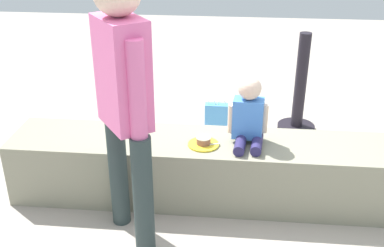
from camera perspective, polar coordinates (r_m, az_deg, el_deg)
The scene contains 10 objects.
ground_plane at distance 3.58m, azimuth 2.17°, elevation -8.88°, with size 12.00×12.00×0.00m, color #A79D92.
concrete_ledge at distance 3.45m, azimuth 2.23°, elevation -5.64°, with size 2.91×0.52×0.47m, color gray.
child_seated at distance 3.25m, azimuth 6.92°, elevation 1.05°, with size 0.28×0.32×0.48m.
adult_standing at distance 2.70m, azimuth -8.34°, elevation 3.96°, with size 0.38×0.44×1.73m.
cake_plate at distance 3.27m, azimuth 1.41°, elevation -2.32°, with size 0.22×0.22×0.07m.
gift_bag at distance 4.37m, azimuth 2.97°, elevation 0.43°, with size 0.21×0.09×0.37m.
railing_post at distance 4.55m, azimuth 12.96°, elevation 3.28°, with size 0.36×0.36×0.96m.
water_bottle_near_gift at distance 4.41m, azimuth -10.69°, elevation -0.96°, with size 0.06×0.06×0.19m.
party_cup_red at distance 4.28m, azimuth -13.16°, elevation -2.54°, with size 0.09×0.09×0.11m, color red.
handbag_black_leather at distance 4.64m, azimuth -7.94°, elevation 1.35°, with size 0.28×0.11×0.36m.
Camera 1 is at (0.16, -2.94, 2.04)m, focal length 43.68 mm.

